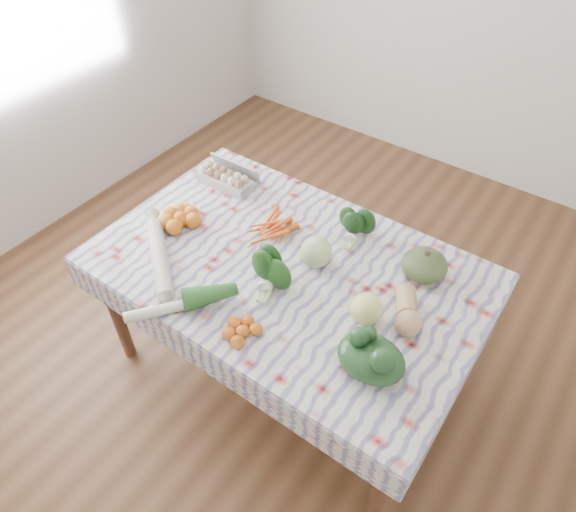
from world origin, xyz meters
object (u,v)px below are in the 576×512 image
at_px(cabbage, 316,252).
at_px(dining_table, 288,279).
at_px(grapefruit, 366,309).
at_px(kabocha_squash, 425,265).
at_px(egg_carton, 225,179).
at_px(butternut_squash, 408,310).

bearing_deg(cabbage, dining_table, -137.98).
bearing_deg(grapefruit, cabbage, 156.27).
bearing_deg(kabocha_squash, grapefruit, -103.05).
bearing_deg(kabocha_squash, cabbage, -153.34).
bearing_deg(egg_carton, dining_table, -26.26).
bearing_deg(dining_table, egg_carton, 154.97).
distance_m(cabbage, butternut_squash, 0.46).
distance_m(dining_table, kabocha_squash, 0.59).
relative_size(cabbage, butternut_squash, 0.61).
height_order(cabbage, butternut_squash, cabbage).
xyz_separation_m(egg_carton, kabocha_squash, (1.09, 0.01, 0.02)).
relative_size(dining_table, butternut_squash, 7.11).
distance_m(kabocha_squash, butternut_squash, 0.25).
relative_size(egg_carton, kabocha_squash, 1.53).
height_order(dining_table, kabocha_squash, kabocha_squash).
bearing_deg(cabbage, butternut_squash, -5.72).
bearing_deg(grapefruit, butternut_squash, 37.17).
bearing_deg(grapefruit, dining_table, 171.44).
bearing_deg(grapefruit, kabocha_squash, 76.95).
bearing_deg(egg_carton, grapefruit, -19.84).
height_order(dining_table, cabbage, cabbage).
xyz_separation_m(dining_table, egg_carton, (-0.59, 0.28, 0.12)).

